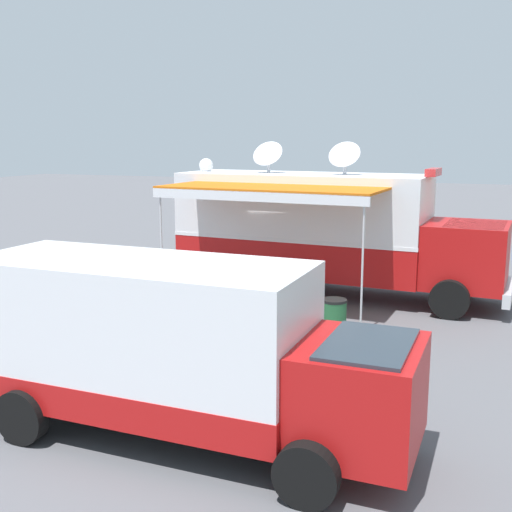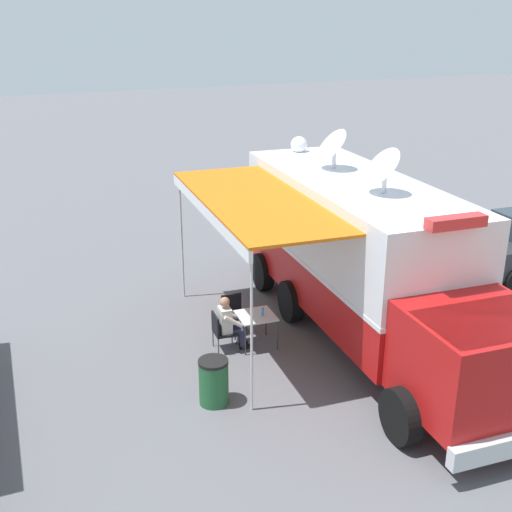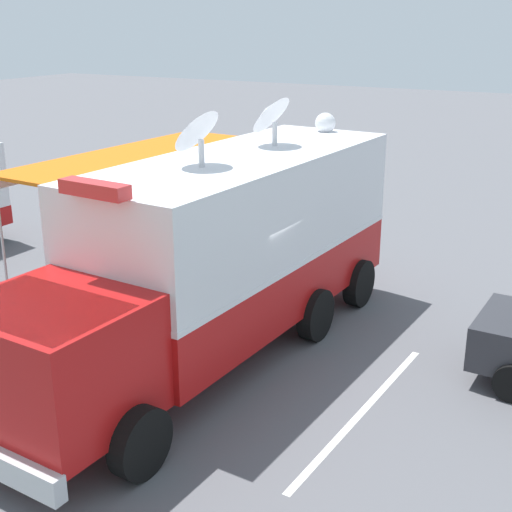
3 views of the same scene
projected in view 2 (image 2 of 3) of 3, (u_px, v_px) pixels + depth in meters
ground_plane at (347, 322)px, 15.61m from camera, size 100.00×100.00×0.00m
lot_stripe at (493, 327)px, 15.32m from camera, size 0.44×4.80×0.01m
command_truck at (366, 256)px, 14.25m from camera, size 5.23×9.63×4.53m
folding_table at (256, 317)px, 14.30m from camera, size 0.85×0.85×0.73m
water_bottle at (262, 311)px, 14.22m from camera, size 0.07×0.07×0.22m
folding_chair_at_table at (221, 329)px, 14.13m from camera, size 0.51×0.51×0.87m
folding_chair_beside_table at (233, 310)px, 15.01m from camera, size 0.51×0.51×0.87m
seated_responder at (229, 322)px, 14.14m from camera, size 0.68×0.58×1.25m
trash_bin at (214, 382)px, 12.23m from camera, size 0.57×0.57×0.91m
traffic_cone at (266, 244)px, 20.00m from camera, size 0.36×0.36×0.58m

